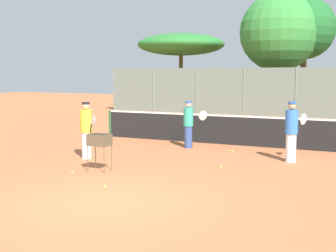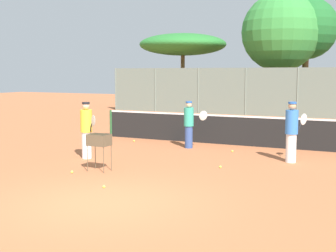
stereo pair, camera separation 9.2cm
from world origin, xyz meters
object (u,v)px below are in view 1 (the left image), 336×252
(tennis_net, at_px, (233,130))
(player_white_outfit, at_px, (189,124))
(player_yellow_shirt, at_px, (292,131))
(ball_cart, at_px, (99,143))
(player_red_cap, at_px, (86,129))

(tennis_net, xyz_separation_m, player_white_outfit, (-1.18, -1.29, 0.28))
(player_yellow_shirt, bearing_deg, player_white_outfit, 101.39)
(ball_cart, bearing_deg, player_yellow_shirt, 38.65)
(tennis_net, height_order, player_yellow_shirt, player_yellow_shirt)
(player_yellow_shirt, bearing_deg, player_red_cap, 137.80)
(player_white_outfit, xyz_separation_m, ball_cart, (-0.62, -4.50, -0.09))
(player_white_outfit, height_order, player_yellow_shirt, player_yellow_shirt)
(player_yellow_shirt, bearing_deg, tennis_net, 74.14)
(tennis_net, relative_size, player_yellow_shirt, 5.99)
(player_red_cap, bearing_deg, tennis_net, 86.26)
(tennis_net, relative_size, player_red_cap, 6.15)
(player_white_outfit, distance_m, player_yellow_shirt, 3.83)
(tennis_net, distance_m, player_yellow_shirt, 3.45)
(player_red_cap, height_order, ball_cart, player_red_cap)
(player_red_cap, height_order, player_yellow_shirt, player_yellow_shirt)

